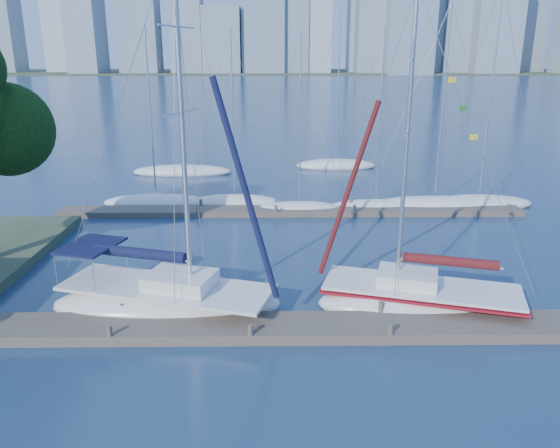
{
  "coord_description": "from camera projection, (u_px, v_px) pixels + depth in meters",
  "views": [
    {
      "loc": [
        0.84,
        -18.29,
        9.94
      ],
      "look_at": [
        1.11,
        4.0,
        3.02
      ],
      "focal_mm": 35.0,
      "sensor_mm": 36.0,
      "label": 1
    }
  ],
  "objects": [
    {
      "name": "bg_boat_4",
      "position": [
        434.0,
        204.0,
        36.98
      ],
      "size": [
        8.94,
        2.79,
        13.43
      ],
      "rotation": [
        0.0,
        0.0,
        -0.05
      ],
      "color": "silver",
      "rests_on": "ground"
    },
    {
      "name": "bg_boat_1",
      "position": [
        235.0,
        201.0,
        37.69
      ],
      "size": [
        6.58,
        3.3,
        12.04
      ],
      "rotation": [
        0.0,
        0.0,
        -0.19
      ],
      "color": "silver",
      "rests_on": "ground"
    },
    {
      "name": "near_dock",
      "position": [
        251.0,
        328.0,
        20.34
      ],
      "size": [
        26.0,
        2.0,
        0.4
      ],
      "primitive_type": "cube",
      "color": "#4D4338",
      "rests_on": "ground"
    },
    {
      "name": "bg_boat_2",
      "position": [
        299.0,
        208.0,
        36.15
      ],
      "size": [
        5.96,
        3.1,
        11.75
      ],
      "rotation": [
        0.0,
        0.0,
        -0.21
      ],
      "color": "silver",
      "rests_on": "ground"
    },
    {
      "name": "sailboat_navy",
      "position": [
        166.0,
        287.0,
        21.86
      ],
      "size": [
        9.69,
        5.52,
        14.28
      ],
      "rotation": [
        0.0,
        0.0,
        -0.29
      ],
      "color": "silver",
      "rests_on": "ground"
    },
    {
      "name": "bg_boat_3",
      "position": [
        376.0,
        206.0,
        36.72
      ],
      "size": [
        6.55,
        3.8,
        11.91
      ],
      "rotation": [
        0.0,
        0.0,
        -0.33
      ],
      "color": "silver",
      "rests_on": "ground"
    },
    {
      "name": "bg_boat_7",
      "position": [
        336.0,
        165.0,
        50.08
      ],
      "size": [
        7.62,
        5.21,
        14.13
      ],
      "rotation": [
        0.0,
        0.0,
        -0.42
      ],
      "color": "silver",
      "rests_on": "ground"
    },
    {
      "name": "sailboat_maroon",
      "position": [
        421.0,
        286.0,
        22.12
      ],
      "size": [
        8.83,
        5.03,
        12.83
      ],
      "rotation": [
        0.0,
        0.0,
        -0.29
      ],
      "color": "silver",
      "rests_on": "ground"
    },
    {
      "name": "bg_boat_6",
      "position": [
        182.0,
        171.0,
        47.47
      ],
      "size": [
        8.8,
        3.55,
        13.79
      ],
      "rotation": [
        0.0,
        0.0,
        -0.13
      ],
      "color": "silver",
      "rests_on": "ground"
    },
    {
      "name": "far_dock",
      "position": [
        291.0,
        211.0,
        35.65
      ],
      "size": [
        30.0,
        1.8,
        0.36
      ],
      "primitive_type": "cube",
      "color": "#4D4338",
      "rests_on": "ground"
    },
    {
      "name": "ground",
      "position": [
        252.0,
        333.0,
        20.4
      ],
      "size": [
        700.0,
        700.0,
        0.0
      ],
      "primitive_type": "plane",
      "color": "#162D49",
      "rests_on": "ground"
    },
    {
      "name": "bg_boat_5",
      "position": [
        479.0,
        202.0,
        37.33
      ],
      "size": [
        7.61,
        3.81,
        14.57
      ],
      "rotation": [
        0.0,
        0.0,
        -0.21
      ],
      "color": "silver",
      "rests_on": "ground"
    },
    {
      "name": "far_shore",
      "position": [
        272.0,
        72.0,
        325.98
      ],
      "size": [
        800.0,
        100.0,
        1.5
      ],
      "primitive_type": "cube",
      "color": "#38472D",
      "rests_on": "ground"
    },
    {
      "name": "skyline",
      "position": [
        320.0,
        0.0,
        286.45
      ],
      "size": [
        503.33,
        51.31,
        121.0
      ],
      "color": "gray",
      "rests_on": "ground"
    },
    {
      "name": "bg_boat_0",
      "position": [
        157.0,
        202.0,
        37.61
      ],
      "size": [
        7.59,
        3.46,
        12.07
      ],
      "rotation": [
        0.0,
        0.0,
        0.17
      ],
      "color": "silver",
      "rests_on": "ground"
    }
  ]
}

